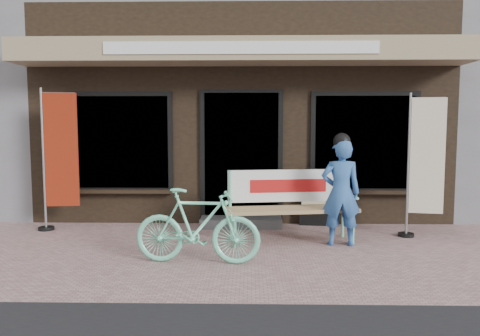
{
  "coord_description": "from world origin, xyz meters",
  "views": [
    {
      "loc": [
        0.14,
        -5.65,
        1.65
      ],
      "look_at": [
        0.01,
        0.7,
        1.05
      ],
      "focal_mm": 35.0,
      "sensor_mm": 36.0,
      "label": 1
    }
  ],
  "objects_px": {
    "bench": "(290,200)",
    "person": "(341,190)",
    "nobori_red": "(58,157)",
    "bicycle": "(198,226)",
    "nobori_cream": "(424,164)",
    "menu_stand": "(314,197)"
  },
  "relations": [
    {
      "from": "bench",
      "to": "nobori_red",
      "type": "xyz_separation_m",
      "value": [
        -3.53,
        0.6,
        0.55
      ]
    },
    {
      "from": "bicycle",
      "to": "menu_stand",
      "type": "xyz_separation_m",
      "value": [
        1.65,
        2.12,
        0.02
      ]
    },
    {
      "from": "bench",
      "to": "nobori_cream",
      "type": "bearing_deg",
      "value": -1.76
    },
    {
      "from": "bicycle",
      "to": "menu_stand",
      "type": "distance_m",
      "value": 2.69
    },
    {
      "from": "bench",
      "to": "person",
      "type": "height_order",
      "value": "person"
    },
    {
      "from": "nobori_red",
      "to": "menu_stand",
      "type": "relative_size",
      "value": 2.4
    },
    {
      "from": "bench",
      "to": "menu_stand",
      "type": "height_order",
      "value": "bench"
    },
    {
      "from": "bicycle",
      "to": "menu_stand",
      "type": "height_order",
      "value": "menu_stand"
    },
    {
      "from": "nobori_cream",
      "to": "person",
      "type": "bearing_deg",
      "value": -149.12
    },
    {
      "from": "person",
      "to": "bicycle",
      "type": "relative_size",
      "value": 1.02
    },
    {
      "from": "bench",
      "to": "menu_stand",
      "type": "distance_m",
      "value": 1.11
    },
    {
      "from": "bench",
      "to": "bicycle",
      "type": "xyz_separation_m",
      "value": [
        -1.18,
        -1.12,
        -0.14
      ]
    },
    {
      "from": "bench",
      "to": "nobori_red",
      "type": "height_order",
      "value": "nobori_red"
    },
    {
      "from": "person",
      "to": "nobori_red",
      "type": "height_order",
      "value": "nobori_red"
    },
    {
      "from": "person",
      "to": "menu_stand",
      "type": "bearing_deg",
      "value": 100.62
    },
    {
      "from": "person",
      "to": "bicycle",
      "type": "distance_m",
      "value": 2.07
    },
    {
      "from": "bench",
      "to": "person",
      "type": "bearing_deg",
      "value": -28.82
    },
    {
      "from": "person",
      "to": "nobori_red",
      "type": "relative_size",
      "value": 0.7
    },
    {
      "from": "bench",
      "to": "nobori_cream",
      "type": "xyz_separation_m",
      "value": [
        1.94,
        0.23,
        0.5
      ]
    },
    {
      "from": "menu_stand",
      "to": "bench",
      "type": "bearing_deg",
      "value": -108.42
    },
    {
      "from": "nobori_cream",
      "to": "menu_stand",
      "type": "xyz_separation_m",
      "value": [
        -1.47,
        0.77,
        -0.61
      ]
    },
    {
      "from": "person",
      "to": "bicycle",
      "type": "height_order",
      "value": "person"
    }
  ]
}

